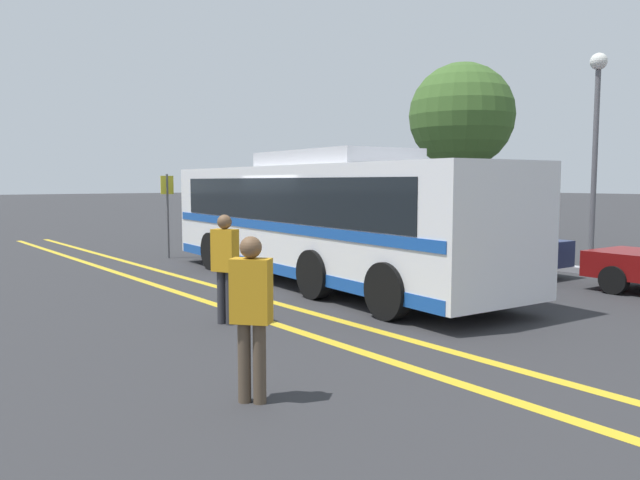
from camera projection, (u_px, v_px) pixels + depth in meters
The scene contains 13 objects.
ground_plane at pixel (298, 283), 14.57m from camera, with size 220.00×220.00×0.00m, color #2D2D30.
lane_strip_0 at pixel (238, 293), 13.26m from camera, with size 0.20×30.95×0.01m, color gold.
lane_strip_1 at pixel (195, 298), 12.64m from camera, with size 0.20×30.95×0.01m, color gold.
curb_strip at pixel (488, 259), 18.44m from camera, with size 38.95×0.36×0.15m, color #99999E.
transit_bus at pixel (320, 216), 14.44m from camera, with size 11.40×3.38×3.04m.
parked_car_0 at pixel (252, 222), 25.68m from camera, with size 4.54×2.04×1.35m.
parked_car_1 at pixel (341, 229), 21.18m from camera, with size 4.23×2.24×1.47m.
parked_car_2 at pixel (481, 245), 16.26m from camera, with size 4.33×2.07×1.35m.
pedestrian_0 at pixel (251, 308), 6.59m from camera, with size 0.46×0.44×1.79m.
pedestrian_1 at pixel (225, 262), 10.26m from camera, with size 0.47×0.38×1.82m.
bus_stop_sign at pixel (168, 206), 19.08m from camera, with size 0.07×0.40×2.58m.
street_lamp at pixel (596, 122), 16.39m from camera, with size 0.44×0.44×5.70m.
tree_0 at pixel (462, 116), 23.65m from camera, with size 3.98×3.98×6.83m.
Camera 1 is at (11.70, -8.43, 2.36)m, focal length 35.00 mm.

